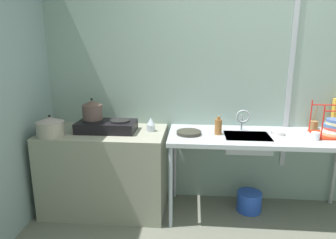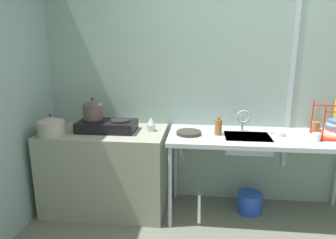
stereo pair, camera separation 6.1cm
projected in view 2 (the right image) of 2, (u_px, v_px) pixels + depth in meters
name	position (u px, v px, depth m)	size (l,w,h in m)	color
wall_back	(253.00, 78.00, 3.08)	(5.13, 0.10, 2.68)	#889F95
wall_metal_strip	(293.00, 65.00, 2.95)	(0.05, 0.01, 2.15)	#AAAEB7
counter_concrete	(106.00, 170.00, 3.09)	(1.22, 0.67, 0.84)	gray
counter_sink	(262.00, 141.00, 2.84)	(1.78, 0.67, 0.84)	#AAAEB7
stove	(107.00, 126.00, 2.97)	(0.57, 0.31, 0.12)	black
pot_on_left_burner	(93.00, 110.00, 2.95)	(0.20, 0.20, 0.21)	brown
pot_beside_stove	(51.00, 126.00, 2.82)	(0.26, 0.26, 0.21)	#A19789
percolator	(151.00, 124.00, 2.97)	(0.08, 0.08, 0.14)	silver
sink_basin	(247.00, 143.00, 2.82)	(0.42, 0.33, 0.14)	#AAAEB7
faucet	(243.00, 118.00, 2.92)	(0.13, 0.08, 0.22)	#AAAEB7
frying_pan	(189.00, 133.00, 2.86)	(0.24, 0.24, 0.03)	#323127
dish_rack	(336.00, 129.00, 2.78)	(0.37, 0.31, 0.31)	red
cup_by_rack	(316.00, 137.00, 2.66)	(0.07, 0.07, 0.07)	white
small_bowl_on_drainboard	(278.00, 133.00, 2.83)	(0.13, 0.13, 0.04)	white
bottle_by_sink	(218.00, 127.00, 2.84)	(0.07, 0.07, 0.18)	#995C2C
utensil_jar	(315.00, 125.00, 3.02)	(0.09, 0.09, 0.24)	olive
bucket_on_floor	(250.00, 202.00, 3.07)	(0.25, 0.25, 0.20)	blue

